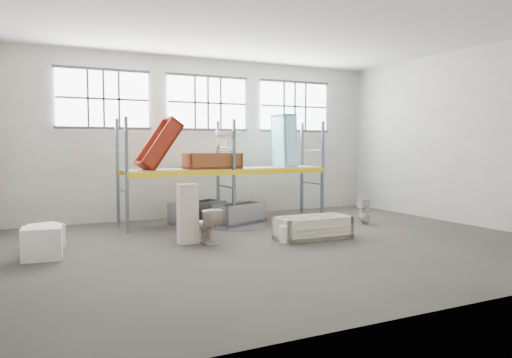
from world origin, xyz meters
TOP-DOWN VIEW (x-y plane):
  - floor at (0.00, 0.00)m, footprint 12.00×10.00m
  - ceiling at (0.00, 0.00)m, footprint 12.00×10.00m
  - wall_back at (0.00, 5.05)m, footprint 12.00×0.10m
  - wall_front at (0.00, -5.05)m, footprint 12.00×0.10m
  - wall_right at (6.05, 0.00)m, footprint 0.10×10.00m
  - window_left at (-3.20, 4.94)m, footprint 2.60×0.04m
  - window_mid at (0.00, 4.94)m, footprint 2.60×0.04m
  - window_right at (3.20, 4.94)m, footprint 2.60×0.04m
  - rack_upright_la at (-3.00, 2.90)m, footprint 0.08×0.08m
  - rack_upright_lb at (-3.00, 4.10)m, footprint 0.08×0.08m
  - rack_upright_ma at (0.00, 2.90)m, footprint 0.08×0.08m
  - rack_upright_mb at (0.00, 4.10)m, footprint 0.08×0.08m
  - rack_upright_ra at (3.00, 2.90)m, footprint 0.08×0.08m
  - rack_upright_rb at (3.00, 4.10)m, footprint 0.08×0.08m
  - rack_beam_front at (0.00, 2.90)m, footprint 6.00×0.10m
  - rack_beam_back at (0.00, 4.10)m, footprint 6.00×0.10m
  - shelf_deck at (0.00, 3.50)m, footprint 5.90×1.10m
  - wet_patch at (0.00, 2.70)m, footprint 1.80×1.80m
  - bathtub_beige at (0.91, 0.21)m, footprint 1.83×0.90m
  - cistern_spare at (1.07, 0.55)m, footprint 0.46×0.25m
  - sink_in_tub at (0.56, 0.61)m, footprint 0.61×0.61m
  - toilet_beige at (-1.58, 0.86)m, footprint 0.46×0.81m
  - cistern_tall at (-2.03, 0.97)m, footprint 0.45×0.29m
  - toilet_white at (3.46, 1.41)m, footprint 0.38×0.37m
  - steel_tub_left at (-0.73, 3.93)m, footprint 1.81×1.32m
  - steel_tub_right at (0.27, 3.19)m, footprint 1.69×1.17m
  - rust_tub_flat at (-0.47, 3.36)m, footprint 1.59×0.75m
  - rust_tub_tilted at (-2.01, 3.43)m, footprint 1.27×0.78m
  - sink_on_shelf at (-0.09, 3.18)m, footprint 0.87×0.79m
  - blue_tub_upright at (2.06, 3.65)m, footprint 0.56×0.80m
  - bucket at (0.08, 0.06)m, footprint 0.39×0.39m
  - carton_near at (-5.14, 0.77)m, footprint 0.82×0.72m
  - carton_far at (-4.99, 1.99)m, footprint 0.79×0.79m

SIDE VIEW (x-z plane):
  - floor at x=0.00m, z-range -0.10..0.00m
  - wet_patch at x=0.00m, z-range 0.00..0.00m
  - sink_in_tub at x=0.56m, z-range 0.08..0.24m
  - bucket at x=0.08m, z-range 0.00..0.39m
  - carton_far at x=-4.99m, z-range 0.00..0.51m
  - bathtub_beige at x=0.91m, z-range 0.00..0.53m
  - cistern_spare at x=1.07m, z-range 0.07..0.49m
  - steel_tub_right at x=0.27m, z-range 0.00..0.57m
  - steel_tub_left at x=-0.73m, z-range 0.00..0.60m
  - carton_near at x=-5.14m, z-range 0.00..0.64m
  - toilet_white at x=3.46m, z-range 0.00..0.75m
  - toilet_beige at x=-1.58m, z-range 0.00..0.82m
  - cistern_tall at x=-2.03m, z-range 0.00..1.38m
  - rack_upright_la at x=-3.00m, z-range 0.00..3.00m
  - rack_upright_lb at x=-3.00m, z-range 0.00..3.00m
  - rack_upright_ma at x=0.00m, z-range 0.00..3.00m
  - rack_upright_mb at x=0.00m, z-range 0.00..3.00m
  - rack_upright_ra at x=3.00m, z-range 0.00..3.00m
  - rack_upright_rb at x=3.00m, z-range 0.00..3.00m
  - rack_beam_front at x=0.00m, z-range 1.43..1.57m
  - rack_beam_back at x=0.00m, z-range 1.43..1.57m
  - shelf_deck at x=0.00m, z-range 1.57..1.59m
  - rust_tub_flat at x=-0.47m, z-range 1.60..2.04m
  - sink_on_shelf at x=-0.09m, z-range 1.78..2.41m
  - rust_tub_tilted at x=-2.01m, z-range 1.54..3.05m
  - blue_tub_upright at x=2.06m, z-range 1.55..3.24m
  - wall_back at x=0.00m, z-range 0.00..5.00m
  - wall_front at x=0.00m, z-range 0.00..5.00m
  - wall_right at x=6.05m, z-range 0.00..5.00m
  - window_left at x=-3.20m, z-range 2.80..4.40m
  - window_mid at x=0.00m, z-range 2.80..4.40m
  - window_right at x=3.20m, z-range 2.80..4.40m
  - ceiling at x=0.00m, z-range 5.00..5.10m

